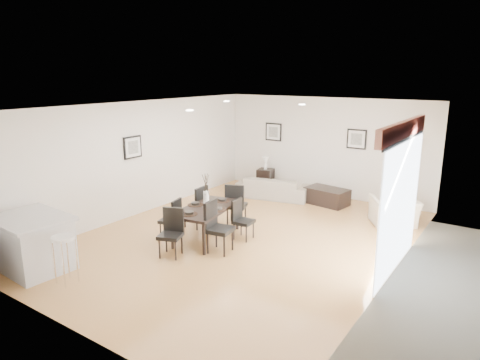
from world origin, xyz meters
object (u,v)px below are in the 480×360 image
Objects in this scene: coffee_table at (327,196)px; kitchen_island at (32,243)px; dining_table at (207,211)px; dining_chair_enear at (216,224)px; dining_chair_head at (172,229)px; dining_chair_foot at (236,202)px; dining_chair_wnear at (173,217)px; sofa at (273,188)px; dining_chair_wfar at (198,205)px; bar_stool at (64,243)px; armchair at (394,212)px; dining_chair_efar at (241,217)px; side_table at (265,179)px.

coffee_table is 0.75× the size of kitchen_island.
kitchen_island reaches higher than dining_table.
dining_chair_enear reaches higher than dining_chair_head.
dining_chair_enear reaches higher than dining_table.
dining_chair_foot is (-0.53, 1.41, -0.02)m from dining_chair_enear.
dining_chair_wnear reaches higher than dining_table.
dining_chair_wfar is (-0.19, -2.95, 0.24)m from sofa.
bar_stool is at bearing 75.25° from sofa.
dining_chair_enear is 1.05× the size of dining_chair_foot.
armchair is at bearing -166.10° from dining_chair_foot.
dining_chair_enear is at bearing 24.26° from dining_chair_head.
coffee_table is (1.67, 4.01, -0.26)m from dining_chair_wnear.
dining_chair_head is at bearing 125.49° from dining_chair_enear.
armchair is at bearing 35.54° from dining_table.
dining_chair_foot is 1.19× the size of bar_stool.
sofa is 2.05× the size of armchair.
dining_chair_head reaches higher than dining_chair_efar.
side_table is at bearing 88.96° from kitchen_island.
dining_chair_efar is at bearing -66.23° from side_table.
sofa is 2.32× the size of dining_chair_wnear.
dining_chair_wnear reaches higher than coffee_table.
dining_chair_foot reaches higher than dining_chair_wfar.
dining_chair_head is 0.84× the size of coffee_table.
dining_table reaches higher than coffee_table.
kitchen_island is at bearing 45.93° from dining_chair_foot.
dining_chair_wfar is (-0.56, 0.41, -0.08)m from dining_table.
dining_chair_foot is (0.06, 2.00, 0.03)m from dining_chair_head.
dining_chair_enear reaches higher than dining_chair_efar.
dining_chair_head is (-0.60, -1.40, 0.04)m from dining_chair_efar.
dining_chair_foot is at bearing 11.15° from dining_chair_enear.
dining_chair_wnear reaches higher than bar_stool.
sofa is 3.90m from dining_chair_enear.
dining_table is 1.84× the size of dining_chair_wfar.
kitchen_island reaches higher than dining_chair_efar.
dining_chair_foot is at bearing 141.66° from dining_chair_wnear.
dining_chair_enear reaches higher than dining_chair_wfar.
dining_chair_foot reaches higher than sofa.
bar_stool reaches higher than armchair.
dining_chair_wfar is at bearing 90.21° from dining_chair_head.
bar_stool is (-0.68, -2.80, 0.09)m from dining_table.
dining_chair_wfar reaches higher than sofa.
dining_chair_head is at bearing 153.24° from dining_chair_efar.
kitchen_island is at bearing -94.53° from side_table.
dining_chair_head is at bearing 70.08° from bar_stool.
bar_stool is at bearing -17.23° from dining_chair_wnear.
dining_table is 0.71m from dining_chair_efar.
side_table is at bearing 10.31° from dining_chair_enear.
dining_chair_efar is (1.15, 0.78, -0.01)m from dining_chair_wnear.
dining_chair_head is at bearing 26.79° from dining_chair_wnear.
dining_chair_enear is 0.71× the size of kitchen_island.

